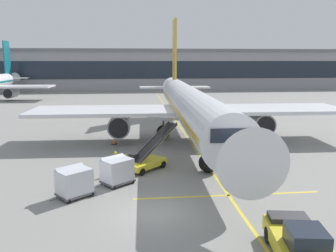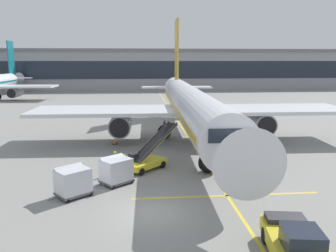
{
  "view_description": "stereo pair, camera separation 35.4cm",
  "coord_description": "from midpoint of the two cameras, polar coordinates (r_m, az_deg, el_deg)",
  "views": [
    {
      "loc": [
        -1.07,
        -17.87,
        8.44
      ],
      "look_at": [
        1.72,
        9.67,
        3.09
      ],
      "focal_mm": 36.46,
      "sensor_mm": 36.0,
      "label": 1
    },
    {
      "loc": [
        -0.72,
        -17.9,
        8.44
      ],
      "look_at": [
        1.72,
        9.67,
        3.09
      ],
      "focal_mm": 36.46,
      "sensor_mm": 36.0,
      "label": 2
    }
  ],
  "objects": [
    {
      "name": "apron_guidance_line_stop_bar",
      "position": [
        22.38,
        9.53,
        -11.36
      ],
      "size": [
        12.0,
        0.2,
        0.01
      ],
      "color": "yellow",
      "rests_on": "ground"
    },
    {
      "name": "terminal_building",
      "position": [
        106.59,
        -6.44,
        9.44
      ],
      "size": [
        141.44,
        19.42,
        11.62
      ],
      "color": "#939399",
      "rests_on": "ground"
    },
    {
      "name": "baggage_cart_second",
      "position": [
        22.44,
        -15.92,
        -8.87
      ],
      "size": [
        2.63,
        2.5,
        1.91
      ],
      "color": "#515156",
      "rests_on": "ground"
    },
    {
      "name": "safety_cone_engine_keepout",
      "position": [
        35.3,
        -9.28,
        -2.53
      ],
      "size": [
        0.54,
        0.54,
        0.62
      ],
      "color": "black",
      "rests_on": "ground"
    },
    {
      "name": "apron_guidance_line_lead_in",
      "position": [
        35.95,
        3.51,
        -2.65
      ],
      "size": [
        0.2,
        110.0,
        0.01
      ],
      "color": "yellow",
      "rests_on": "ground"
    },
    {
      "name": "pushback_tug",
      "position": [
        16.22,
        20.54,
        -17.82
      ],
      "size": [
        2.74,
        4.67,
        1.83
      ],
      "color": "gold",
      "rests_on": "ground"
    },
    {
      "name": "parked_airplane",
      "position": [
        36.03,
        3.36,
        3.39
      ],
      "size": [
        33.04,
        42.58,
        14.47
      ],
      "color": "silver",
      "rests_on": "ground"
    },
    {
      "name": "ground_crew_marshaller",
      "position": [
        25.18,
        -7.62,
        -6.35
      ],
      "size": [
        0.35,
        0.54,
        1.74
      ],
      "color": "#514C42",
      "rests_on": "ground"
    },
    {
      "name": "ground_crew_by_loader",
      "position": [
        26.06,
        -9.15,
        -5.8
      ],
      "size": [
        0.4,
        0.5,
        1.74
      ],
      "color": "#333847",
      "rests_on": "ground"
    },
    {
      "name": "ground_crew_by_carts",
      "position": [
        23.95,
        -10.61,
        -7.36
      ],
      "size": [
        0.35,
        0.55,
        1.74
      ],
      "color": "#333847",
      "rests_on": "ground"
    },
    {
      "name": "belt_loader",
      "position": [
        26.94,
        -3.81,
        -5.3
      ],
      "size": [
        4.56,
        4.47,
        3.38
      ],
      "color": "gold",
      "rests_on": "ground"
    },
    {
      "name": "baggage_cart_lead",
      "position": [
        24.01,
        -9.01,
        -7.26
      ],
      "size": [
        2.63,
        2.5,
        1.91
      ],
      "color": "#515156",
      "rests_on": "ground"
    },
    {
      "name": "ground_plane",
      "position": [
        19.8,
        -2.74,
        -14.31
      ],
      "size": [
        600.0,
        600.0,
        0.0
      ],
      "primitive_type": "plane",
      "color": "gray"
    }
  ]
}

